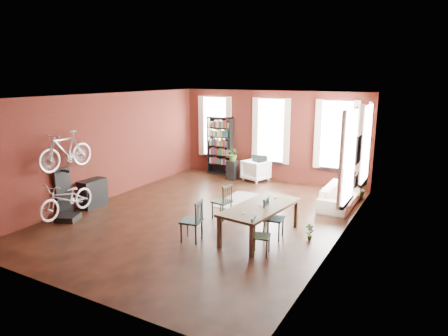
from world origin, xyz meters
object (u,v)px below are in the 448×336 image
Objects in this scene: dining_chair_a at (191,221)px; cream_sofa at (340,193)px; bike_trainer at (68,218)px; console_table at (93,193)px; plant_stand at (232,170)px; dining_chair_b at (222,201)px; white_armchair at (256,169)px; bicycle_floor at (66,183)px; bookshelf at (220,146)px; dining_chair_c at (261,236)px; dining_table at (260,221)px; dining_chair_d at (274,218)px.

cream_sofa is at bearing 140.50° from dining_chair_a.
bike_trainer is at bearing -92.32° from dining_chair_a.
console_table is 5.12m from plant_stand.
console_table reaches higher than plant_stand.
dining_chair_a is 1.89× the size of bike_trainer.
dining_chair_a is 0.46× the size of cream_sofa.
dining_chair_b is 4.15m from white_armchair.
dining_chair_b is 3.57m from cream_sofa.
console_table is (-3.86, 0.68, -0.08)m from dining_chair_a.
bicycle_floor is (0.00, 0.02, 0.93)m from bike_trainer.
white_armchair is 3.67m from cream_sofa.
plant_stand is (-0.82, -0.31, -0.07)m from white_armchair.
dining_chair_a is 3.63m from bicycle_floor.
bookshelf reaches higher than bicycle_floor.
dining_chair_c is 5.30m from bicycle_floor.
dining_chair_a reaches higher than cream_sofa.
white_armchair is (-2.24, 4.69, 0.03)m from dining_table.
plant_stand is (2.06, 4.69, -0.06)m from console_table.
dining_chair_b reaches higher than dining_chair_c.
bookshelf reaches higher than dining_chair_c.
dining_table is at bearing 74.72° from dining_chair_b.
console_table is at bearing 104.17° from bike_trainer.
bookshelf is 6.51m from bike_trainer.
plant_stand is (-1.80, 5.37, -0.14)m from dining_chair_a.
dining_chair_a is 5.67m from plant_stand.
dining_chair_d is 5.38m from bicycle_floor.
console_table is at bearing 119.33° from cream_sofa.
bookshelf is at bearing 135.50° from dining_table.
bike_trainer is (-5.14, -1.55, -0.40)m from dining_chair_d.
plant_stand is at bearing 73.19° from bike_trainer.
dining_chair_d is 1.39× the size of plant_stand.
bicycle_floor is at bearing -49.71° from dining_chair_b.
bookshelf is at bearing 10.05° from white_armchair.
white_armchair is at bearing -7.28° from bookshelf.
bicycle_floor reaches higher than plant_stand.
dining_chair_d is at bearing 12.77° from bicycle_floor.
bicycle_floor is (-3.56, -0.45, 0.53)m from dining_chair_a.
bookshelf is 2.67× the size of white_armchair.
console_table is (-6.23, -3.50, -0.01)m from cream_sofa.
white_armchair is (1.60, -0.20, -0.69)m from bookshelf.
dining_table is 0.97m from dining_chair_c.
dining_chair_c is at bearing 179.68° from dining_chair_d.
cream_sofa is at bearing 144.97° from dining_chair_b.
dining_chair_c is at bearing 6.35° from bike_trainer.
cream_sofa is at bearing -20.97° from dining_chair_d.
console_table is 1.32m from bicycle_floor.
cream_sofa is 4.34m from plant_stand.
bookshelf is 5.28m from cream_sofa.
dining_chair_a is 0.44× the size of bookshelf.
dining_chair_c reaches higher than cream_sofa.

